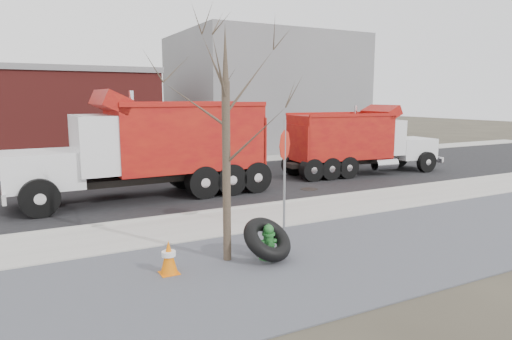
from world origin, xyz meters
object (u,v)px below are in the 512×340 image
truck_tire (267,239)px  dump_truck_red_a (357,140)px  fire_hydrant (269,243)px  dump_truck_red_b (154,144)px  stop_sign (285,157)px

truck_tire → dump_truck_red_a: dump_truck_red_a is taller
fire_hydrant → truck_tire: truck_tire is taller
dump_truck_red_a → dump_truck_red_b: bearing=-172.1°
fire_hydrant → truck_tire: bearing=-122.5°
stop_sign → dump_truck_red_a: bearing=22.4°
fire_hydrant → dump_truck_red_b: bearing=104.4°
dump_truck_red_a → dump_truck_red_b: dump_truck_red_b is taller
truck_tire → dump_truck_red_b: 7.90m
stop_sign → truck_tire: bearing=-147.5°
truck_tire → fire_hydrant: bearing=46.6°
stop_sign → dump_truck_red_b: dump_truck_red_b is taller
stop_sign → dump_truck_red_a: dump_truck_red_a is taller
stop_sign → dump_truck_red_b: 6.32m
stop_sign → dump_truck_red_b: bearing=90.5°
truck_tire → dump_truck_red_a: 12.73m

